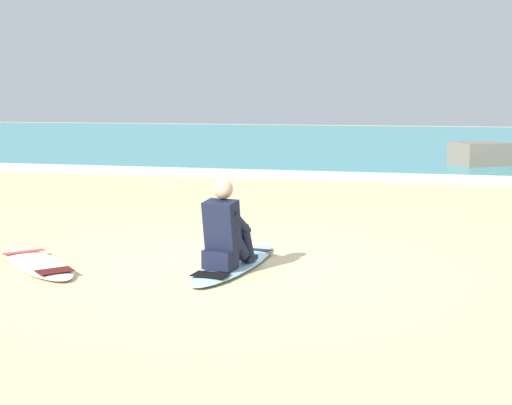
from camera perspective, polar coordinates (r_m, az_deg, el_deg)
name	(u,v)px	position (r m, az deg, el deg)	size (l,w,h in m)	color
ground_plane	(225,266)	(8.16, -2.45, -4.98)	(80.00, 80.00, 0.00)	#CCB584
sea	(383,141)	(30.46, 9.98, 4.80)	(80.00, 28.00, 0.10)	teal
breaking_foam	(337,176)	(16.87, 6.39, 2.10)	(80.00, 0.90, 0.11)	white
surfboard_main	(234,263)	(8.11, -1.72, -4.82)	(0.70, 2.23, 0.08)	#9ED1E5
surfer_seated	(226,233)	(7.75, -2.41, -2.41)	(0.47, 0.75, 0.95)	black
surfboard_spare_near	(38,263)	(8.47, -16.84, -4.61)	(1.73, 1.63, 0.08)	#EFE5C6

